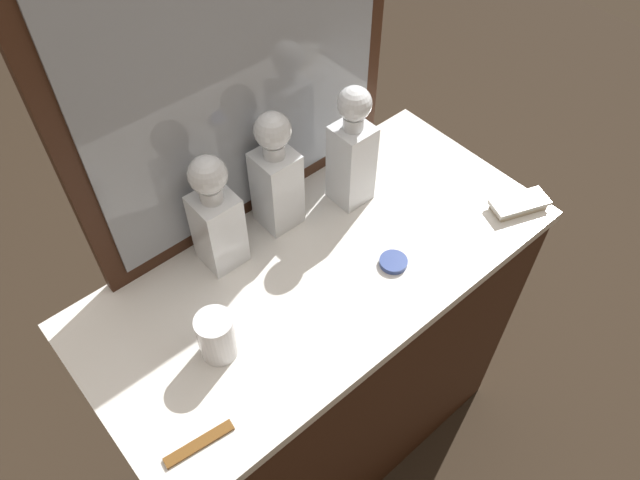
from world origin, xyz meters
TOP-DOWN VIEW (x-y plane):
  - ground_plane at (0.00, 0.00)m, footprint 6.00×6.00m
  - dresser at (0.00, 0.00)m, footprint 1.03×0.50m
  - dresser_mirror at (0.00, 0.23)m, footprint 0.74×0.03m
  - crystal_decanter_right at (0.02, 0.16)m, footprint 0.08×0.08m
  - crystal_decanter_far_right at (0.18, 0.11)m, footprint 0.08×0.08m
  - crystal_decanter_rear at (-0.14, 0.15)m, footprint 0.08×0.08m
  - crystal_tumbler_front at (-0.28, -0.03)m, footprint 0.07×0.07m
  - silver_brush_rear at (0.45, -0.17)m, footprint 0.14×0.10m
  - porcelain_dish at (0.12, -0.10)m, footprint 0.06×0.06m
  - tortoiseshell_comb at (-0.41, -0.16)m, footprint 0.13×0.04m

SIDE VIEW (x-z plane):
  - ground_plane at x=0.00m, z-range 0.00..0.00m
  - dresser at x=0.00m, z-range 0.00..0.89m
  - tortoiseshell_comb at x=-0.41m, z-range 0.89..0.89m
  - porcelain_dish at x=0.12m, z-range 0.89..0.90m
  - silver_brush_rear at x=0.45m, z-range 0.89..0.91m
  - crystal_tumbler_front at x=-0.28m, z-range 0.88..0.98m
  - crystal_decanter_rear at x=-0.14m, z-range 0.86..1.14m
  - crystal_decanter_right at x=0.02m, z-range 0.86..1.15m
  - crystal_decanter_far_right at x=0.18m, z-range 0.86..1.16m
  - dresser_mirror at x=0.00m, z-range 0.89..1.56m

